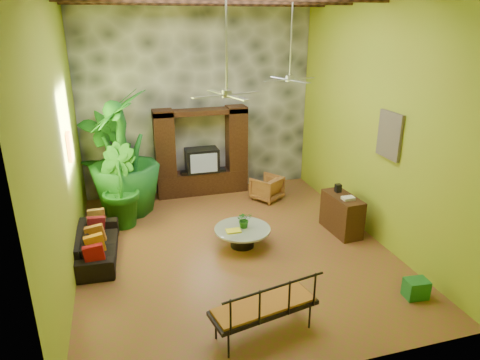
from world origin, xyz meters
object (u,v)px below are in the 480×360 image
object	(u,v)px
ceiling_fan_back	(290,69)
green_bin	(416,288)
coffee_table	(242,235)
side_console	(342,214)
ceiling_fan_front	(227,81)
iron_bench	(266,306)
sofa	(97,244)
entertainment_center	(202,158)
wicker_armchair	(267,188)
tall_plant_c	(123,153)
tall_plant_b	(118,186)
tall_plant_a	(109,157)

from	to	relation	value
ceiling_fan_back	green_bin	xyz separation A→B (m)	(0.90, -3.66, -3.24)
coffee_table	side_console	bearing A→B (deg)	0.57
ceiling_fan_front	iron_bench	size ratio (longest dim) A/B	1.12
green_bin	sofa	bearing A→B (deg)	151.07
entertainment_center	wicker_armchair	xyz separation A→B (m)	(1.51, -0.92, -0.65)
sofa	tall_plant_c	size ratio (longest dim) A/B	0.65
wicker_armchair	side_console	size ratio (longest dim) A/B	0.65
ceiling_fan_back	green_bin	world-z (taller)	ceiling_fan_back
tall_plant_b	green_bin	size ratio (longest dim) A/B	4.96
tall_plant_b	coffee_table	xyz separation A→B (m)	(2.36, -1.73, -0.67)
wicker_armchair	green_bin	xyz separation A→B (m)	(0.99, -4.68, -0.15)
iron_bench	tall_plant_b	bearing A→B (deg)	102.29
entertainment_center	iron_bench	bearing A→B (deg)	-92.39
ceiling_fan_back	sofa	world-z (taller)	ceiling_fan_back
entertainment_center	tall_plant_a	world-z (taller)	tall_plant_a
sofa	tall_plant_c	xyz separation A→B (m)	(0.66, 2.05, 1.19)
ceiling_fan_back	wicker_armchair	world-z (taller)	ceiling_fan_back
entertainment_center	side_console	size ratio (longest dim) A/B	2.28
tall_plant_c	ceiling_fan_back	bearing A→B (deg)	-19.00
sofa	green_bin	bearing A→B (deg)	-115.88
tall_plant_c	tall_plant_a	bearing A→B (deg)	115.54
entertainment_center	tall_plant_b	size ratio (longest dim) A/B	1.30
ceiling_fan_front	iron_bench	xyz separation A→B (m)	(-0.04, -2.28, -2.87)
entertainment_center	ceiling_fan_back	distance (m)	3.50
sofa	tall_plant_b	bearing A→B (deg)	-16.93
tall_plant_b	green_bin	xyz separation A→B (m)	(4.65, -4.21, -0.76)
ceiling_fan_back	coffee_table	xyz separation A→B (m)	(-1.40, -1.19, -3.15)
side_console	tall_plant_c	bearing A→B (deg)	148.09
wicker_armchair	side_console	world-z (taller)	side_console
tall_plant_a	tall_plant_b	size ratio (longest dim) A/B	1.31
ceiling_fan_front	iron_bench	world-z (taller)	ceiling_fan_front
entertainment_center	ceiling_fan_back	xyz separation A→B (m)	(1.60, -1.94, 2.44)
ceiling_fan_front	tall_plant_a	world-z (taller)	ceiling_fan_front
ceiling_fan_back	coffee_table	size ratio (longest dim) A/B	1.63
coffee_table	iron_bench	size ratio (longest dim) A/B	0.69
sofa	tall_plant_a	bearing A→B (deg)	-3.56
iron_bench	entertainment_center	bearing A→B (deg)	76.50
tall_plant_a	green_bin	distance (m)	7.48
ceiling_fan_front	wicker_armchair	size ratio (longest dim) A/B	2.71
tall_plant_a	ceiling_fan_back	bearing A→B (deg)	-26.40
wicker_armchair	side_console	distance (m)	2.38
coffee_table	iron_bench	bearing A→B (deg)	-99.35
entertainment_center	tall_plant_c	bearing A→B (deg)	-160.56
iron_bench	side_console	distance (m)	3.83
coffee_table	green_bin	bearing A→B (deg)	-47.17
sofa	side_console	xyz separation A→B (m)	(5.11, -0.35, 0.14)
entertainment_center	sofa	distance (m)	3.88
iron_bench	side_console	world-z (taller)	iron_bench
sofa	green_bin	distance (m)	5.88
tall_plant_b	side_console	xyz separation A→B (m)	(4.61, -1.71, -0.50)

